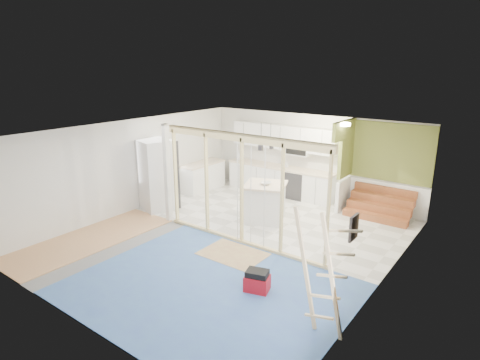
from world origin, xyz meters
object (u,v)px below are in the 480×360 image
Objects in this scene: island at (265,203)px; ladder at (322,274)px; fridge at (156,175)px; toolbox at (257,281)px.

ladder reaches higher than island.
fridge reaches higher than ladder.
toolbox is (4.79, -1.95, -0.81)m from fridge.
fridge is 6.65m from ladder.
toolbox is at bearing -81.04° from island.
fridge is at bearing 141.38° from toolbox.
island is 0.69× the size of ladder.
island is 3.51m from toolbox.
fridge is 5.23m from toolbox.
island is at bearing 104.24° from toolbox.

